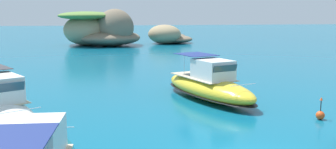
{
  "coord_description": "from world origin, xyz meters",
  "views": [
    {
      "loc": [
        -6.53,
        -15.59,
        6.79
      ],
      "look_at": [
        -1.25,
        13.72,
        1.95
      ],
      "focal_mm": 40.43,
      "sensor_mm": 36.0,
      "label": 1
    }
  ],
  "objects_px": {
    "islet_large": "(100,32)",
    "channel_buoy": "(320,114)",
    "motorboat_yellow": "(209,86)",
    "islet_small": "(169,36)"
  },
  "relations": [
    {
      "from": "motorboat_yellow",
      "to": "channel_buoy",
      "type": "relative_size",
      "value": 7.75
    },
    {
      "from": "islet_large",
      "to": "islet_small",
      "type": "bearing_deg",
      "value": 12.28
    },
    {
      "from": "channel_buoy",
      "to": "motorboat_yellow",
      "type": "bearing_deg",
      "value": 128.43
    },
    {
      "from": "islet_large",
      "to": "channel_buoy",
      "type": "xyz_separation_m",
      "value": [
        13.89,
        -60.16,
        -2.6
      ]
    },
    {
      "from": "channel_buoy",
      "to": "islet_small",
      "type": "bearing_deg",
      "value": 88.54
    },
    {
      "from": "islet_small",
      "to": "channel_buoy",
      "type": "xyz_separation_m",
      "value": [
        -1.62,
        -63.54,
        -1.22
      ]
    },
    {
      "from": "islet_small",
      "to": "motorboat_yellow",
      "type": "height_order",
      "value": "islet_small"
    },
    {
      "from": "islet_small",
      "to": "channel_buoy",
      "type": "distance_m",
      "value": 63.57
    },
    {
      "from": "islet_large",
      "to": "motorboat_yellow",
      "type": "xyz_separation_m",
      "value": [
        8.44,
        -53.29,
        -1.85
      ]
    },
    {
      "from": "islet_large",
      "to": "motorboat_yellow",
      "type": "distance_m",
      "value": 53.98
    }
  ]
}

